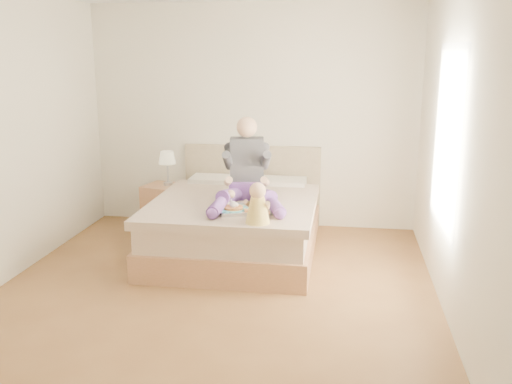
# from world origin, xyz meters

# --- Properties ---
(room) EXTENTS (4.02, 4.22, 2.71)m
(room) POSITION_xyz_m (0.08, 0.01, 1.51)
(room) COLOR brown
(room) RESTS_ON ground
(bed) EXTENTS (1.70, 2.18, 1.00)m
(bed) POSITION_xyz_m (0.00, 1.08, 0.32)
(bed) COLOR #986A47
(bed) RESTS_ON ground
(nightstand) EXTENTS (0.54, 0.51, 0.56)m
(nightstand) POSITION_xyz_m (-1.00, 1.64, 0.28)
(nightstand) COLOR #986A47
(nightstand) RESTS_ON ground
(lamp) EXTENTS (0.20, 0.20, 0.41)m
(lamp) POSITION_xyz_m (-0.96, 1.65, 0.88)
(lamp) COLOR silver
(lamp) RESTS_ON nightstand
(adult) EXTENTS (0.74, 1.12, 0.89)m
(adult) POSITION_xyz_m (0.13, 0.91, 0.87)
(adult) COLOR #61398F
(adult) RESTS_ON bed
(tray) EXTENTS (0.58, 0.52, 0.14)m
(tray) POSITION_xyz_m (0.17, 0.50, 0.64)
(tray) COLOR silver
(tray) RESTS_ON bed
(baby) EXTENTS (0.25, 0.34, 0.38)m
(baby) POSITION_xyz_m (0.37, 0.13, 0.76)
(baby) COLOR gold
(baby) RESTS_ON bed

